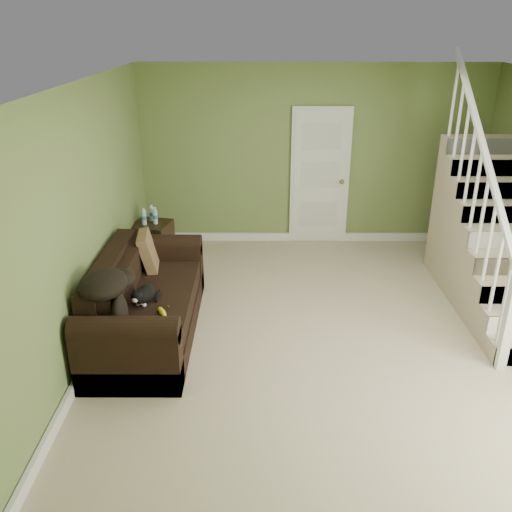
{
  "coord_description": "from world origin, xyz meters",
  "views": [
    {
      "loc": [
        -0.81,
        -5.04,
        3.1
      ],
      "look_at": [
        -0.83,
        0.15,
        0.85
      ],
      "focal_mm": 38.0,
      "sensor_mm": 36.0,
      "label": 1
    }
  ],
  "objects_px": {
    "sofa": "(144,305)",
    "cat": "(144,295)",
    "side_table": "(153,242)",
    "banana": "(162,312)"
  },
  "relations": [
    {
      "from": "side_table",
      "to": "sofa",
      "type": "bearing_deg",
      "value": -82.49
    },
    {
      "from": "cat",
      "to": "banana",
      "type": "height_order",
      "value": "cat"
    },
    {
      "from": "sofa",
      "to": "side_table",
      "type": "xyz_separation_m",
      "value": [
        -0.25,
        1.89,
        -0.04
      ]
    },
    {
      "from": "sofa",
      "to": "cat",
      "type": "distance_m",
      "value": 0.31
    },
    {
      "from": "sofa",
      "to": "side_table",
      "type": "relative_size",
      "value": 2.75
    },
    {
      "from": "sofa",
      "to": "side_table",
      "type": "bearing_deg",
      "value": 97.51
    },
    {
      "from": "sofa",
      "to": "banana",
      "type": "xyz_separation_m",
      "value": [
        0.28,
        -0.44,
        0.17
      ]
    },
    {
      "from": "side_table",
      "to": "banana",
      "type": "xyz_separation_m",
      "value": [
        0.53,
        -2.33,
        0.21
      ]
    },
    {
      "from": "banana",
      "to": "sofa",
      "type": "bearing_deg",
      "value": 96.48
    },
    {
      "from": "sofa",
      "to": "side_table",
      "type": "height_order",
      "value": "sofa"
    }
  ]
}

